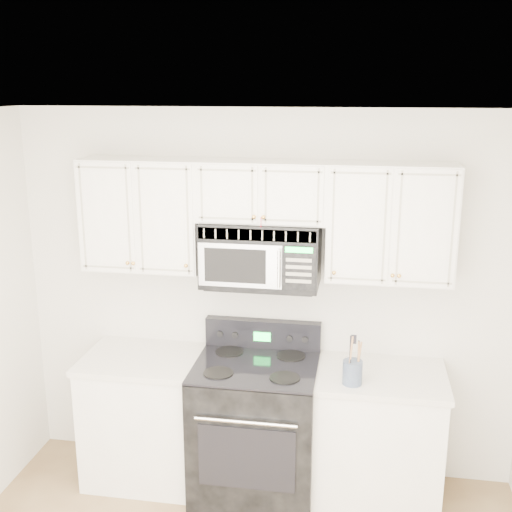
# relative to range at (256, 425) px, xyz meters

# --- Properties ---
(room) EXTENTS (3.51, 3.51, 2.61)m
(room) POSITION_rel_range_xyz_m (0.02, -1.40, 0.82)
(room) COLOR #9C8257
(room) RESTS_ON ground
(base_cabinet_left) EXTENTS (0.86, 0.65, 0.92)m
(base_cabinet_left) POSITION_rel_range_xyz_m (-0.78, 0.03, -0.06)
(base_cabinet_left) COLOR white
(base_cabinet_left) RESTS_ON ground
(base_cabinet_right) EXTENTS (0.86, 0.65, 0.92)m
(base_cabinet_right) POSITION_rel_range_xyz_m (0.82, 0.03, -0.06)
(base_cabinet_right) COLOR white
(base_cabinet_right) RESTS_ON ground
(range) EXTENTS (0.82, 0.74, 1.14)m
(range) POSITION_rel_range_xyz_m (0.00, 0.00, 0.00)
(range) COLOR black
(range) RESTS_ON ground
(upper_cabinets) EXTENTS (2.44, 0.37, 0.75)m
(upper_cabinets) POSITION_rel_range_xyz_m (0.02, 0.18, 1.45)
(upper_cabinets) COLOR white
(upper_cabinets) RESTS_ON ground
(microwave) EXTENTS (0.77, 0.44, 0.43)m
(microwave) POSITION_rel_range_xyz_m (0.01, 0.15, 1.18)
(microwave) COLOR black
(microwave) RESTS_ON ground
(utensil_crock) EXTENTS (0.12, 0.12, 0.33)m
(utensil_crock) POSITION_rel_range_xyz_m (0.64, -0.15, 0.52)
(utensil_crock) COLOR #49596D
(utensil_crock) RESTS_ON base_cabinet_right
(shaker_salt) EXTENTS (0.04, 0.04, 0.10)m
(shaker_salt) POSITION_rel_range_xyz_m (0.60, 0.03, 0.49)
(shaker_salt) COLOR silver
(shaker_salt) RESTS_ON base_cabinet_right
(shaker_pepper) EXTENTS (0.04, 0.04, 0.10)m
(shaker_pepper) POSITION_rel_range_xyz_m (0.60, 0.01, 0.49)
(shaker_pepper) COLOR silver
(shaker_pepper) RESTS_ON base_cabinet_right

